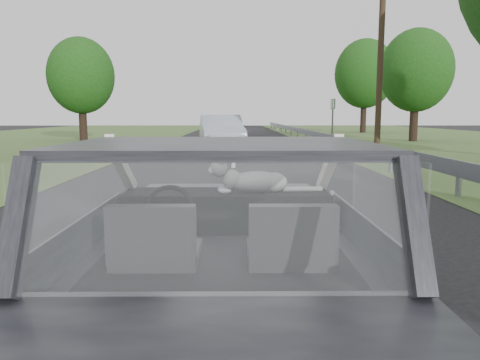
{
  "coord_description": "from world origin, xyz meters",
  "views": [
    {
      "loc": [
        0.08,
        -2.97,
        1.59
      ],
      "look_at": [
        0.11,
        0.54,
        1.1
      ],
      "focal_mm": 35.0,
      "sensor_mm": 36.0,
      "label": 1
    }
  ],
  "objects_px": {
    "subject_car": "(224,248)",
    "highway_sign": "(332,120)",
    "other_car": "(221,133)",
    "utility_pole": "(381,56)",
    "cat": "(256,180)"
  },
  "relations": [
    {
      "from": "other_car",
      "to": "highway_sign",
      "type": "bearing_deg",
      "value": 46.47
    },
    {
      "from": "subject_car",
      "to": "utility_pole",
      "type": "relative_size",
      "value": 0.47
    },
    {
      "from": "subject_car",
      "to": "cat",
      "type": "distance_m",
      "value": 0.73
    },
    {
      "from": "subject_car",
      "to": "other_car",
      "type": "relative_size",
      "value": 0.82
    },
    {
      "from": "cat",
      "to": "highway_sign",
      "type": "xyz_separation_m",
      "value": [
        5.92,
        25.99,
        0.2
      ]
    },
    {
      "from": "other_car",
      "to": "utility_pole",
      "type": "relative_size",
      "value": 0.58
    },
    {
      "from": "subject_car",
      "to": "highway_sign",
      "type": "height_order",
      "value": "highway_sign"
    },
    {
      "from": "subject_car",
      "to": "other_car",
      "type": "xyz_separation_m",
      "value": [
        -0.58,
        17.54,
        0.08
      ]
    },
    {
      "from": "subject_car",
      "to": "other_car",
      "type": "height_order",
      "value": "other_car"
    },
    {
      "from": "cat",
      "to": "utility_pole",
      "type": "xyz_separation_m",
      "value": [
        6.41,
        18.12,
        3.14
      ]
    },
    {
      "from": "cat",
      "to": "other_car",
      "type": "relative_size",
      "value": 0.13
    },
    {
      "from": "utility_pole",
      "to": "cat",
      "type": "bearing_deg",
      "value": -109.48
    },
    {
      "from": "cat",
      "to": "highway_sign",
      "type": "relative_size",
      "value": 0.24
    },
    {
      "from": "highway_sign",
      "to": "utility_pole",
      "type": "height_order",
      "value": "utility_pole"
    },
    {
      "from": "cat",
      "to": "highway_sign",
      "type": "height_order",
      "value": "highway_sign"
    }
  ]
}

